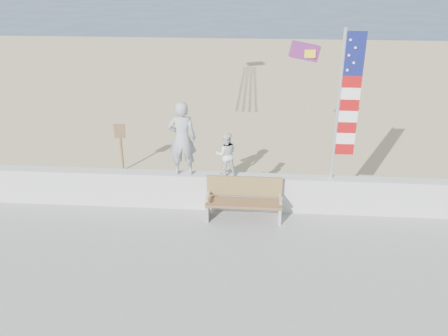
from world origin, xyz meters
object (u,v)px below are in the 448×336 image
at_px(adult, 182,139).
at_px(flag, 344,101).
at_px(bench, 244,198).
at_px(child, 226,154).

bearing_deg(adult, flag, 176.52).
distance_m(adult, flag, 3.82).
xyz_separation_m(adult, bench, (1.50, -0.45, -1.30)).
bearing_deg(child, bench, 125.00).
height_order(adult, flag, flag).
bearing_deg(adult, child, 176.52).
bearing_deg(bench, child, 135.17).
bearing_deg(flag, bench, -168.23).
height_order(adult, bench, adult).
relative_size(adult, bench, 1.01).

